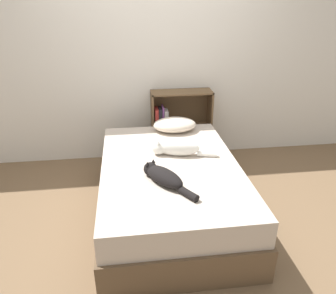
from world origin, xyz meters
name	(u,v)px	position (x,y,z in m)	size (l,w,h in m)	color
ground_plane	(170,212)	(0.00, 0.00, 0.00)	(8.00, 8.00, 0.00)	brown
wall_back	(155,57)	(0.00, 1.32, 1.25)	(8.00, 0.06, 2.50)	silver
bed	(170,189)	(0.00, 0.00, 0.26)	(1.27, 1.91, 0.54)	brown
pillow	(175,125)	(0.16, 0.77, 0.61)	(0.48, 0.32, 0.15)	beige
cat_light	(175,148)	(0.07, 0.17, 0.61)	(0.61, 0.23, 0.16)	white
cat_dark	(163,176)	(-0.10, -0.31, 0.60)	(0.41, 0.53, 0.14)	black
bookshelf	(178,124)	(0.26, 1.18, 0.46)	(0.73, 0.26, 0.88)	brown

